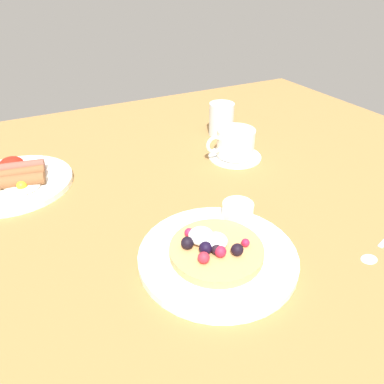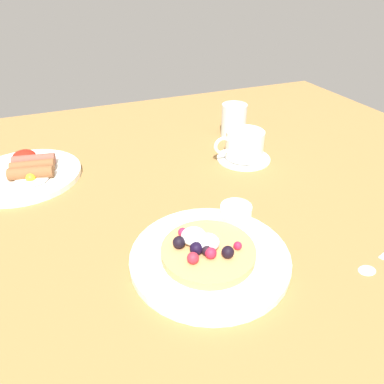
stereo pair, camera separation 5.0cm
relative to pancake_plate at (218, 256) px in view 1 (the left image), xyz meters
The scene contains 10 objects.
ground_plane 15.83cm from the pancake_plate, 106.16° to the left, with size 164.44×129.61×3.00cm, color olive.
pancake_plate is the anchor object (origin of this frame).
pancake_with_berries 2.02cm from the pancake_plate, behind, with size 14.43×14.43×3.68cm.
syrup_ramekin 10.33cm from the pancake_plate, 39.53° to the left, with size 5.42×5.42×2.81cm.
breakfast_plate 46.62cm from the pancake_plate, 124.27° to the left, with size 23.58×23.58×1.23cm, color white.
fried_breakfast 46.34cm from the pancake_plate, 122.26° to the left, with size 9.98×15.17×2.95cm.
coffee_saucer 35.98cm from the pancake_plate, 52.70° to the left, with size 12.55×12.55×0.75cm, color white.
coffee_cup 36.05cm from the pancake_plate, 52.91° to the left, with size 11.98×8.81×6.28cm.
teaspoon 25.75cm from the pancake_plate, 23.06° to the right, with size 13.16×4.89×0.60cm.
water_glass 49.66cm from the pancake_plate, 58.25° to the left, with size 6.55×6.55×8.55cm, color silver.
Camera 1 is at (-18.42, -50.49, 38.90)cm, focal length 33.70 mm.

